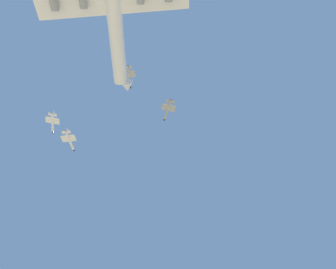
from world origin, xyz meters
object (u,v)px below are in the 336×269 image
object	(u,v)px
chase_jet_lead	(168,110)
chase_jet_right_wing	(53,122)
chase_jet_trailing	(129,76)
chase_jet_left_wing	(70,140)

from	to	relation	value
chase_jet_lead	chase_jet_right_wing	bearing A→B (deg)	65.59
chase_jet_right_wing	chase_jet_trailing	bearing A→B (deg)	-129.07
chase_jet_lead	chase_jet_right_wing	size ratio (longest dim) A/B	1.01
chase_jet_left_wing	chase_jet_right_wing	bearing A→B (deg)	102.65
chase_jet_lead	chase_jet_trailing	world-z (taller)	chase_jet_trailing
chase_jet_right_wing	chase_jet_trailing	world-z (taller)	chase_jet_trailing
chase_jet_left_wing	chase_jet_right_wing	size ratio (longest dim) A/B	0.86
chase_jet_right_wing	chase_jet_trailing	xyz separation A→B (m)	(-45.57, -23.16, 16.45)
chase_jet_right_wing	chase_jet_trailing	size ratio (longest dim) A/B	1.11
chase_jet_lead	chase_jet_left_wing	size ratio (longest dim) A/B	1.17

